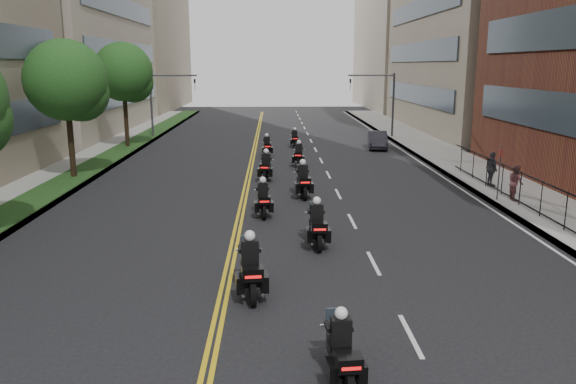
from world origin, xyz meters
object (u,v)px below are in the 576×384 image
motorcycle_3 (317,227)px  motorcycle_6 (266,168)px  motorcycle_8 (267,147)px  pedestrian_c (492,169)px  motorcycle_5 (303,182)px  pedestrian_b (516,182)px  motorcycle_7 (299,156)px  motorcycle_1 (342,353)px  motorcycle_2 (251,270)px  motorcycle_9 (295,139)px  parked_sedan (378,140)px  motorcycle_4 (263,200)px

motorcycle_3 → motorcycle_6: motorcycle_3 is taller
motorcycle_8 → pedestrian_c: 16.15m
motorcycle_5 → pedestrian_b: bearing=-11.7°
motorcycle_5 → pedestrian_c: pedestrian_c is taller
motorcycle_6 → pedestrian_c: (11.63, -2.70, 0.36)m
motorcycle_7 → pedestrian_c: bearing=-31.4°
motorcycle_7 → motorcycle_6: bearing=-109.6°
motorcycle_1 → motorcycle_2: (-2.00, 4.47, 0.10)m
motorcycle_6 → motorcycle_7: (2.03, 4.40, -0.04)m
motorcycle_1 → motorcycle_9: 33.36m
motorcycle_1 → pedestrian_b: size_ratio=1.28×
motorcycle_9 → parked_sedan: (6.33, -1.01, 0.05)m
motorcycle_2 → motorcycle_6: (0.25, 16.04, -0.03)m
motorcycle_9 → parked_sedan: bearing=-10.3°
motorcycle_5 → motorcycle_8: size_ratio=1.16×
motorcycle_2 → motorcycle_8: motorcycle_2 is taller
motorcycle_4 → pedestrian_c: 12.65m
motorcycle_8 → motorcycle_3: bearing=-88.7°
parked_sedan → pedestrian_b: size_ratio=2.41×
motorcycle_5 → pedestrian_c: (9.79, 1.44, 0.32)m
motorcycle_9 → motorcycle_4: bearing=-97.2°
motorcycle_4 → motorcycle_7: 12.15m
motorcycle_4 → motorcycle_8: 16.05m
motorcycle_4 → motorcycle_6: size_ratio=0.95×
motorcycle_6 → motorcycle_7: motorcycle_6 is taller
motorcycle_2 → motorcycle_7: 20.57m
motorcycle_9 → pedestrian_c: 18.25m
pedestrian_c → motorcycle_1: bearing=145.5°
motorcycle_3 → motorcycle_9: motorcycle_3 is taller
motorcycle_2 → pedestrian_c: bearing=42.2°
pedestrian_c → parked_sedan: bearing=6.9°
motorcycle_6 → motorcycle_8: motorcycle_6 is taller
motorcycle_7 → motorcycle_9: size_ratio=1.08×
motorcycle_6 → motorcycle_8: bearing=94.6°
motorcycle_3 → pedestrian_b: (9.70, 6.07, 0.28)m
parked_sedan → motorcycle_5: bearing=-105.5°
motorcycle_4 → motorcycle_9: size_ratio=1.09×
motorcycle_4 → motorcycle_7: motorcycle_4 is taller
motorcycle_1 → motorcycle_8: size_ratio=0.98×
parked_sedan → motorcycle_7: bearing=-123.8°
pedestrian_c → motorcycle_7: bearing=48.0°
motorcycle_4 → motorcycle_7: size_ratio=1.01×
motorcycle_2 → pedestrian_c: size_ratio=1.38×
motorcycle_2 → motorcycle_8: 24.51m
motorcycle_1 → parked_sedan: size_ratio=0.53×
parked_sedan → motorcycle_3: bearing=-98.5°
motorcycle_5 → motorcycle_9: 17.00m
motorcycle_8 → motorcycle_7: bearing=-67.5°
motorcycle_1 → motorcycle_3: motorcycle_3 is taller
motorcycle_6 → motorcycle_7: bearing=69.7°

